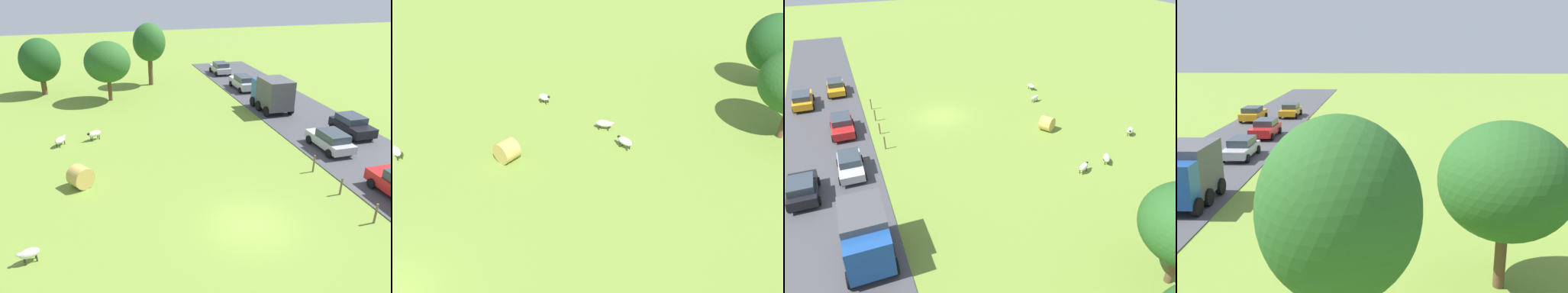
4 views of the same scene
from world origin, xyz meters
TOP-DOWN VIEW (x-y plane):
  - ground_plane at (0.00, 0.00)m, footprint 160.00×160.00m
  - sheep_0 at (-11.07, 0.10)m, footprint 1.09×0.73m
  - sheep_3 at (-10.24, 13.76)m, footprint 1.04×1.28m
  - sheep_4 at (-7.62, 14.23)m, footprint 1.24×0.95m
  - hay_bale_0 at (-8.70, 6.72)m, footprint 1.79×1.72m
  - tree_0 at (-12.53, 29.18)m, footprint 4.35×4.35m
  - tree_1 at (-5.57, 24.95)m, footprint 4.75×4.75m
  - tree_2 at (-0.33, 30.18)m, footprint 3.83×3.83m
  - fence_post_1 at (6.52, -1.58)m, footprint 0.12×0.12m
  - fence_post_2 at (6.52, 1.49)m, footprint 0.12×0.12m
  - fence_post_3 at (6.52, 4.57)m, footprint 0.12×0.12m
  - truck_0 at (9.46, 17.13)m, footprint 2.79×4.52m
  - car_2 at (9.58, 33.06)m, footprint 2.10×3.90m
  - car_4 at (13.11, 9.61)m, footprint 2.19×3.88m
  - car_5 at (9.58, 25.04)m, footprint 1.93×4.58m
  - car_6 at (9.65, 7.41)m, footprint 2.04×4.20m

SIDE VIEW (x-z plane):
  - ground_plane at x=0.00m, z-range 0.00..0.00m
  - sheep_3 at x=-10.24m, z-range 0.12..0.85m
  - sheep_0 at x=-11.07m, z-range 0.12..0.84m
  - sheep_4 at x=-7.62m, z-range 0.14..0.93m
  - fence_post_2 at x=6.52m, z-range 0.00..1.12m
  - fence_post_1 at x=6.52m, z-range 0.00..1.20m
  - fence_post_3 at x=6.52m, z-range 0.00..1.24m
  - hay_bale_0 at x=-8.70m, z-range 0.00..1.39m
  - car_6 at x=9.65m, z-range 0.10..1.59m
  - car_2 at x=9.58m, z-range 0.09..1.64m
  - car_4 at x=13.11m, z-range 0.09..1.70m
  - car_5 at x=9.58m, z-range 0.09..1.74m
  - truck_0 at x=9.46m, z-range 0.18..3.42m
  - tree_0 at x=-12.53m, z-range 0.72..6.91m
  - tree_1 at x=-5.57m, z-range 0.99..7.18m
  - tree_2 at x=-0.33m, z-range 1.39..8.67m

